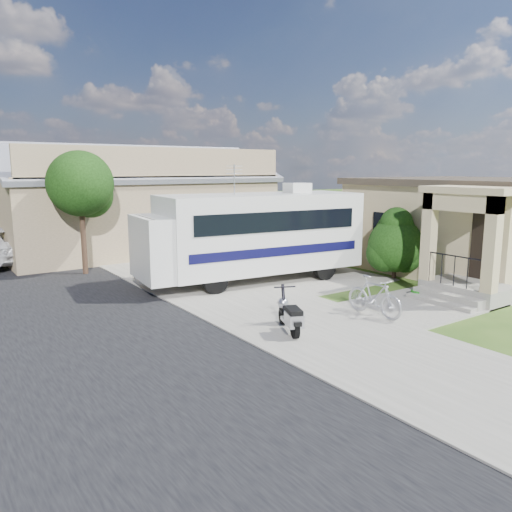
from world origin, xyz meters
TOP-DOWN VIEW (x-y plane):
  - ground at (0.00, 0.00)m, footprint 120.00×120.00m
  - sidewalk_slab at (-1.00, 10.00)m, footprint 4.00×80.00m
  - driveway_slab at (1.50, 4.50)m, footprint 7.00×6.00m
  - walk_slab at (3.00, -1.00)m, footprint 4.00×3.00m
  - house at (8.88, 1.43)m, footprint 9.47×7.80m
  - warehouse at (0.00, 13.97)m, footprint 12.50×8.40m
  - street_tree_a at (-3.70, 9.05)m, footprint 2.44×2.40m
  - street_tree_b at (-3.70, 19.05)m, footprint 2.44×2.40m
  - street_tree_c at (-3.70, 28.05)m, footprint 2.44×2.40m
  - motorhome at (0.66, 4.36)m, footprint 8.03×3.27m
  - shrub at (5.05, 1.82)m, footprint 2.11×2.01m
  - scooter at (-1.82, -0.82)m, footprint 0.85×1.49m
  - bicycle at (0.87, -1.02)m, footprint 0.59×1.79m
  - pickup_truck at (-5.76, 13.30)m, footprint 2.76×5.59m
  - garden_hose at (3.62, -0.31)m, footprint 0.41×0.41m

SIDE VIEW (x-z plane):
  - ground at x=0.00m, z-range 0.00..0.00m
  - driveway_slab at x=1.50m, z-range 0.00..0.05m
  - walk_slab at x=3.00m, z-range 0.00..0.05m
  - sidewalk_slab at x=-1.00m, z-range 0.00..0.06m
  - garden_hose at x=3.62m, z-range 0.00..0.18m
  - scooter at x=-1.82m, z-range -0.05..0.98m
  - bicycle at x=0.87m, z-range 0.00..1.06m
  - pickup_truck at x=-5.76m, z-range 0.00..1.53m
  - shrub at x=5.05m, z-range 0.03..2.62m
  - motorhome at x=0.66m, z-range -0.28..3.73m
  - house at x=8.88m, z-range 0.00..3.55m
  - warehouse at x=0.00m, z-range -0.53..4.51m
  - street_tree_c at x=-3.70m, z-range 0.89..5.32m
  - street_tree_a at x=-3.70m, z-range 0.96..5.54m
  - street_tree_b at x=-3.70m, z-range 1.03..5.76m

